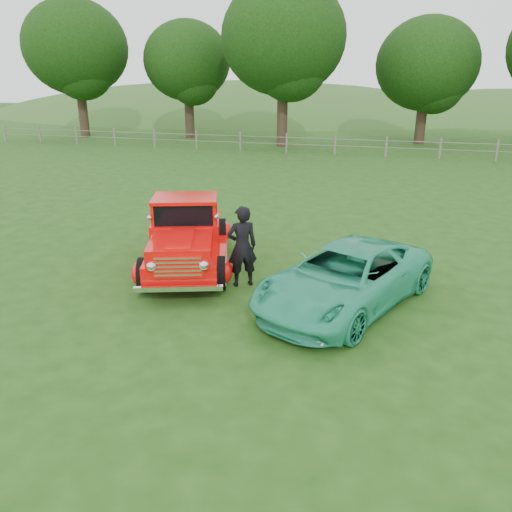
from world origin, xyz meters
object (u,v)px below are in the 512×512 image
(tree_near_east, at_px, (427,64))
(man, at_px, (242,246))
(tree_far_west, at_px, (76,48))
(red_pickup, at_px, (187,235))
(teal_sedan, at_px, (345,277))
(tree_near_west, at_px, (284,38))
(tree_mid_west, at_px, (187,61))

(tree_near_east, height_order, man, tree_near_east)
(man, bearing_deg, tree_far_west, -81.82)
(red_pickup, height_order, man, man)
(tree_far_west, xyz_separation_m, teal_sedan, (23.01, -25.16, -5.85))
(tree_near_west, bearing_deg, red_pickup, -82.58)
(tree_near_west, distance_m, teal_sedan, 25.90)
(tree_near_west, height_order, tree_near_east, tree_near_west)
(tree_far_west, distance_m, tree_near_west, 16.03)
(tree_near_west, relative_size, tree_near_east, 1.25)
(tree_far_west, bearing_deg, tree_mid_west, 14.04)
(red_pickup, bearing_deg, man, -44.61)
(man, bearing_deg, tree_near_west, -110.61)
(teal_sedan, bearing_deg, tree_near_east, 109.75)
(tree_far_west, relative_size, red_pickup, 1.88)
(tree_mid_west, height_order, tree_near_east, tree_mid_west)
(tree_far_west, distance_m, red_pickup, 31.03)
(tree_near_east, relative_size, man, 4.52)
(tree_near_west, height_order, man, tree_near_west)
(tree_mid_west, distance_m, tree_near_west, 8.63)
(tree_far_west, xyz_separation_m, tree_mid_west, (8.00, 2.00, -0.94))
(tree_near_west, distance_m, tree_near_east, 9.97)
(red_pickup, relative_size, man, 2.86)
(tree_far_west, distance_m, teal_sedan, 34.59)
(teal_sedan, bearing_deg, tree_mid_west, 142.72)
(tree_far_west, height_order, tree_mid_west, tree_far_west)
(tree_far_west, xyz_separation_m, tree_near_east, (25.00, 3.00, -1.24))
(tree_near_east, distance_m, red_pickup, 27.90)
(tree_mid_west, bearing_deg, tree_far_west, -165.96)
(tree_near_east, distance_m, man, 28.35)
(tree_mid_west, distance_m, teal_sedan, 31.42)
(tree_mid_west, height_order, man, tree_mid_west)
(tree_near_west, bearing_deg, tree_mid_west, 159.44)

